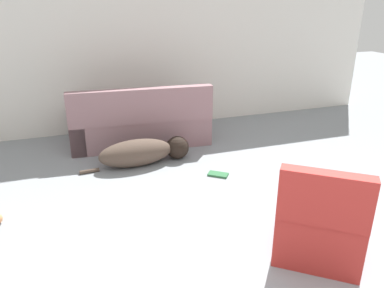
{
  "coord_description": "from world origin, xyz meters",
  "views": [
    {
      "loc": [
        -1.36,
        -1.73,
        1.98
      ],
      "look_at": [
        -0.17,
        1.77,
        0.52
      ],
      "focal_mm": 35.0,
      "sensor_mm": 36.0,
      "label": 1
    }
  ],
  "objects": [
    {
      "name": "couch",
      "position": [
        -0.42,
        3.34,
        0.27
      ],
      "size": [
        1.98,
        1.03,
        0.86
      ],
      "rotation": [
        0.0,
        0.0,
        3.06
      ],
      "color": "gray",
      "rests_on": "ground_plane"
    },
    {
      "name": "side_chair",
      "position": [
        0.43,
        0.36,
        0.28
      ],
      "size": [
        0.92,
        0.92,
        0.85
      ],
      "rotation": [
        0.0,
        0.0,
        2.48
      ],
      "color": "#B72D28",
      "rests_on": "ground_plane"
    },
    {
      "name": "wall_back",
      "position": [
        0.0,
        4.04,
        1.3
      ],
      "size": [
        7.69,
        0.06,
        2.61
      ],
      "color": "silver",
      "rests_on": "ground_plane"
    },
    {
      "name": "dog",
      "position": [
        -0.53,
        2.57,
        0.16
      ],
      "size": [
        1.41,
        0.45,
        0.33
      ],
      "rotation": [
        0.0,
        0.0,
        0.07
      ],
      "color": "#4C3D33",
      "rests_on": "ground_plane"
    },
    {
      "name": "laptop_open",
      "position": [
        1.38,
        1.11,
        0.07
      ],
      "size": [
        0.35,
        0.36,
        0.21
      ],
      "rotation": [
        0.0,
        0.0,
        -0.25
      ],
      "color": "#2D2D33",
      "rests_on": "ground_plane"
    },
    {
      "name": "book_green",
      "position": [
        0.22,
        1.95,
        0.01
      ],
      "size": [
        0.26,
        0.24,
        0.02
      ],
      "rotation": [
        0.0,
        0.0,
        -0.66
      ],
      "color": "#2D663D",
      "rests_on": "ground_plane"
    }
  ]
}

